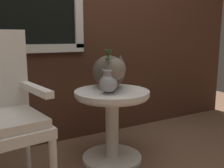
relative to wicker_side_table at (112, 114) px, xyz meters
name	(u,v)px	position (x,y,z in m)	size (l,w,h in m)	color
wicker_side_table	(112,114)	(0.00, 0.00, 0.00)	(0.56, 0.56, 0.55)	silver
cat	(110,71)	(0.03, 0.08, 0.31)	(0.33, 0.61, 0.27)	brown
pewter_vase_with_ivy	(108,81)	(-0.08, -0.09, 0.27)	(0.13, 0.13, 0.31)	#99999E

